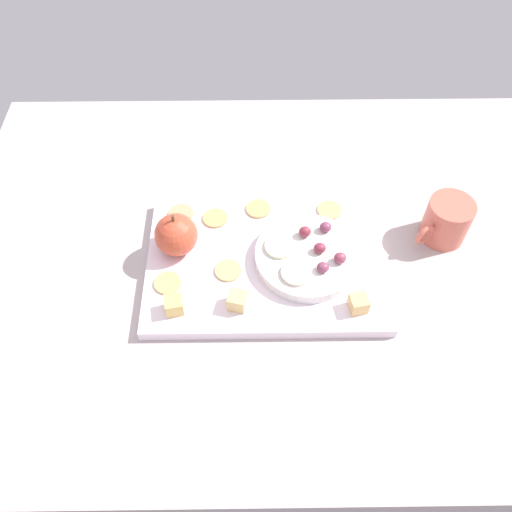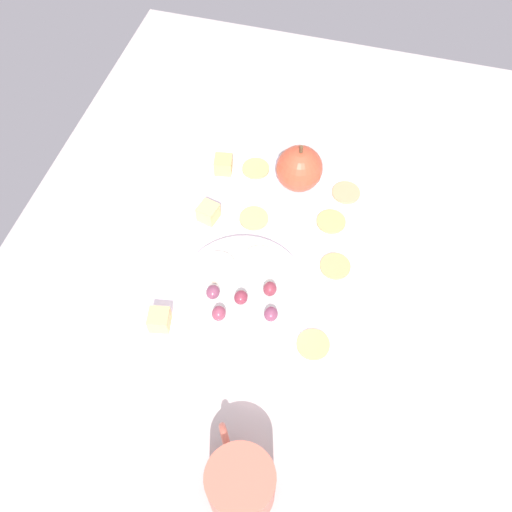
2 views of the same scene
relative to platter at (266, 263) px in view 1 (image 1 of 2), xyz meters
The scene contains 22 objects.
table 5.32cm from the platter, 57.38° to the left, with size 111.83×81.89×4.73cm, color #B7A9A7.
platter is the anchor object (origin of this frame).
serving_dish 6.96cm from the platter, ahead, with size 16.97×16.97×1.96cm, color white.
apple_whole 15.40cm from the platter, 169.93° to the left, with size 7.05×7.05×7.05cm, color #CC4B30.
apple_stem 17.07cm from the platter, 169.93° to the left, with size 0.50×0.50×1.20cm, color brown.
cheese_cube_0 16.93cm from the platter, 34.20° to the right, with size 2.68×2.68×2.68cm, color #EDC272.
cheese_cube_1 17.14cm from the platter, 146.47° to the right, with size 2.68×2.68×2.68cm, color #E6C466.
cheese_cube_2 10.11cm from the platter, 117.53° to the right, with size 2.68×2.68×2.68cm, color #EBC878.
cracker_0 12.47cm from the platter, 133.78° to the left, with size 4.33×4.33×0.40cm, color tan.
cracker_1 17.81cm from the platter, 145.39° to the left, with size 4.33×4.33×0.40cm, color tan.
cracker_2 6.62cm from the platter, 160.09° to the right, with size 4.33×4.33×0.40cm, color tan.
cracker_3 15.62cm from the platter, 42.82° to the left, with size 4.33×4.33×0.40cm, color tan.
cracker_4 11.16cm from the platter, 95.55° to the left, with size 4.33×4.33×0.40cm, color tan.
cracker_5 16.38cm from the platter, 163.84° to the right, with size 4.33×4.33×0.40cm, color tan.
grape_0 12.44cm from the platter, ahead, with size 1.99×1.79×1.85cm, color #963D54.
grape_1 8.36cm from the platter, 29.48° to the left, with size 1.99×1.79×1.89cm, color #8B3140.
grape_2 10.24cm from the platter, 22.38° to the right, with size 1.99×1.79×1.61cm, color #823E58.
grape_3 9.43cm from the platter, ahead, with size 1.99×1.79×1.69cm, color maroon.
grape_4 11.56cm from the platter, 24.48° to the left, with size 1.99×1.79×1.69cm, color #843D59.
apple_slice_0 4.24cm from the platter, 20.49° to the left, with size 4.86×4.86×0.60cm, color #EDE8B9.
apple_slice_1 7.12cm from the platter, 42.88° to the right, with size 4.86×4.86×0.60cm, color beige.
cup 31.43cm from the platter, 11.91° to the left, with size 10.01×7.89×7.75cm.
Camera 1 is at (-4.47, -56.80, 78.52)cm, focal length 38.31 mm.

